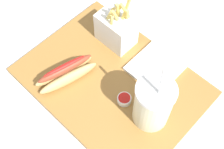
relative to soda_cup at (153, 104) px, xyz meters
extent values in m
cube|color=silver|center=(-0.14, 0.01, -0.10)|extent=(2.40, 2.40, 0.02)
cube|color=olive|center=(-0.14, 0.01, -0.08)|extent=(0.47, 0.35, 0.02)
cylinder|color=beige|center=(0.00, 0.00, -0.01)|extent=(0.09, 0.09, 0.13)
cylinder|color=white|center=(0.00, 0.00, 0.07)|extent=(0.09, 0.09, 0.01)
cylinder|color=white|center=(0.01, 0.00, 0.11)|extent=(0.02, 0.01, 0.10)
cube|color=white|center=(-0.23, 0.11, -0.02)|extent=(0.10, 0.07, 0.10)
cube|color=#E5C660|center=(-0.23, 0.12, 0.04)|extent=(0.02, 0.02, 0.06)
cube|color=#E5C660|center=(-0.21, 0.13, 0.05)|extent=(0.02, 0.03, 0.07)
cube|color=#E5C660|center=(-0.20, 0.13, 0.05)|extent=(0.02, 0.03, 0.06)
cube|color=#E5C660|center=(-0.22, 0.12, 0.05)|extent=(0.02, 0.03, 0.09)
cube|color=#E5C660|center=(-0.24, 0.10, 0.03)|extent=(0.02, 0.03, 0.06)
cube|color=#E5C660|center=(-0.22, 0.09, 0.03)|extent=(0.01, 0.01, 0.06)
cube|color=#E5C660|center=(-0.21, 0.13, 0.04)|extent=(0.01, 0.03, 0.09)
cube|color=#E5C660|center=(-0.22, 0.11, 0.04)|extent=(0.01, 0.04, 0.08)
ellipsoid|color=tan|center=(-0.22, -0.07, -0.05)|extent=(0.07, 0.17, 0.04)
ellipsoid|color=tan|center=(-0.25, -0.07, -0.05)|extent=(0.07, 0.17, 0.04)
ellipsoid|color=brown|center=(-0.23, -0.07, -0.02)|extent=(0.06, 0.16, 0.02)
ellipsoid|color=red|center=(-0.23, -0.07, -0.01)|extent=(0.04, 0.12, 0.01)
cylinder|color=white|center=(-0.08, -0.01, -0.06)|extent=(0.04, 0.04, 0.02)
cylinder|color=#B2140F|center=(-0.08, -0.01, -0.06)|extent=(0.03, 0.03, 0.01)
cylinder|color=white|center=(-0.04, 0.06, -0.06)|extent=(0.04, 0.04, 0.02)
cylinder|color=#B2140F|center=(-0.04, 0.06, -0.05)|extent=(0.03, 0.03, 0.01)
cube|color=white|center=(-0.08, 0.12, -0.07)|extent=(0.12, 0.13, 0.01)
camera|label=1|loc=(0.14, -0.29, 0.65)|focal=49.30mm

